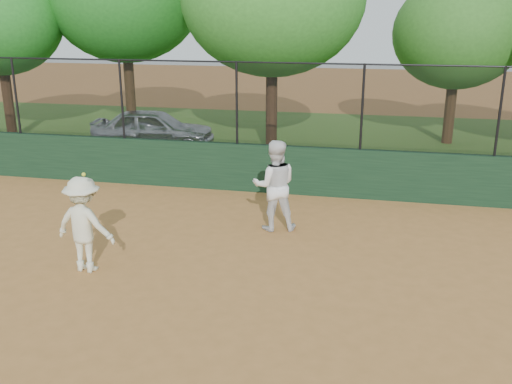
% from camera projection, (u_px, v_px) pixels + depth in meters
% --- Properties ---
extents(ground, '(80.00, 80.00, 0.00)m').
position_uv_depth(ground, '(175.00, 305.00, 8.76)').
color(ground, '#AD7138').
rests_on(ground, ground).
extents(back_wall, '(26.00, 0.20, 1.20)m').
position_uv_depth(back_wall, '(257.00, 168.00, 14.18)').
color(back_wall, '#18361F').
rests_on(back_wall, ground).
extents(grass_strip, '(36.00, 12.00, 0.01)m').
position_uv_depth(grass_strip, '(293.00, 141.00, 19.95)').
color(grass_strip, '#32581B').
rests_on(grass_strip, ground).
extents(parked_car, '(4.14, 2.16, 1.34)m').
position_uv_depth(parked_car, '(153.00, 129.00, 18.53)').
color(parked_car, '#AAAFB4').
rests_on(parked_car, ground).
extents(player_second, '(1.06, 0.91, 1.88)m').
position_uv_depth(player_second, '(275.00, 185.00, 11.59)').
color(player_second, white).
rests_on(player_second, ground).
extents(player_main, '(1.15, 0.74, 1.87)m').
position_uv_depth(player_main, '(84.00, 225.00, 9.72)').
color(player_main, beige).
rests_on(player_main, ground).
extents(fence_assembly, '(26.00, 0.06, 2.00)m').
position_uv_depth(fence_assembly, '(256.00, 102.00, 13.69)').
color(fence_assembly, black).
rests_on(fence_assembly, back_wall).
extents(tree_3, '(4.19, 3.81, 5.46)m').
position_uv_depth(tree_3, '(458.00, 34.00, 18.59)').
color(tree_3, '#422A16').
rests_on(tree_3, ground).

